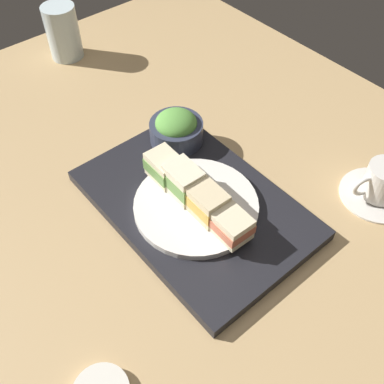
# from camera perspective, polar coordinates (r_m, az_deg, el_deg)

# --- Properties ---
(ground_plane) EXTENTS (1.40, 1.00, 0.03)m
(ground_plane) POSITION_cam_1_polar(r_m,az_deg,el_deg) (0.88, 2.89, 0.32)
(ground_plane) COLOR tan
(serving_tray) EXTENTS (0.41, 0.28, 0.02)m
(serving_tray) POSITION_cam_1_polar(r_m,az_deg,el_deg) (0.82, 0.30, -1.52)
(serving_tray) COLOR black
(serving_tray) RESTS_ON ground_plane
(sandwich_plate) EXTENTS (0.22, 0.22, 0.01)m
(sandwich_plate) POSITION_cam_1_polar(r_m,az_deg,el_deg) (0.80, 0.51, -1.68)
(sandwich_plate) COLOR white
(sandwich_plate) RESTS_ON serving_tray
(sandwich_nearmost) EXTENTS (0.06, 0.05, 0.05)m
(sandwich_nearmost) POSITION_cam_1_polar(r_m,az_deg,el_deg) (0.82, -3.41, 3.13)
(sandwich_nearmost) COLOR beige
(sandwich_nearmost) RESTS_ON sandwich_plate
(sandwich_inner_near) EXTENTS (0.07, 0.05, 0.06)m
(sandwich_inner_near) POSITION_cam_1_polar(r_m,az_deg,el_deg) (0.79, -0.84, 1.17)
(sandwich_inner_near) COLOR #EFE5C1
(sandwich_inner_near) RESTS_ON sandwich_plate
(sandwich_inner_far) EXTENTS (0.06, 0.05, 0.05)m
(sandwich_inner_far) POSITION_cam_1_polar(r_m,az_deg,el_deg) (0.76, 1.94, -1.36)
(sandwich_inner_far) COLOR beige
(sandwich_inner_far) RESTS_ON sandwich_plate
(sandwich_farmost) EXTENTS (0.06, 0.05, 0.04)m
(sandwich_farmost) POSITION_cam_1_polar(r_m,az_deg,el_deg) (0.74, 4.89, -4.11)
(sandwich_farmost) COLOR beige
(sandwich_farmost) RESTS_ON sandwich_plate
(salad_bowl) EXTENTS (0.11, 0.11, 0.07)m
(salad_bowl) POSITION_cam_1_polar(r_m,az_deg,el_deg) (0.90, -1.97, 7.92)
(salad_bowl) COLOR #33384C
(salad_bowl) RESTS_ON serving_tray
(coffee_cup) EXTENTS (0.14, 0.14, 0.07)m
(coffee_cup) POSITION_cam_1_polar(r_m,az_deg,el_deg) (0.90, 22.49, 0.85)
(coffee_cup) COLOR silver
(coffee_cup) RESTS_ON ground_plane
(drinking_glass) EXTENTS (0.08, 0.08, 0.13)m
(drinking_glass) POSITION_cam_1_polar(r_m,az_deg,el_deg) (1.21, -15.81, 18.65)
(drinking_glass) COLOR silver
(drinking_glass) RESTS_ON ground_plane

